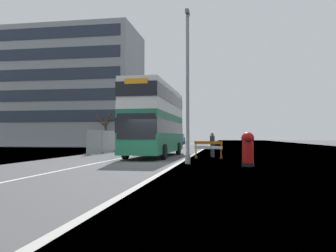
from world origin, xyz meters
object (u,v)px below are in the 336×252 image
Objects in this scene: double_decker_bus at (156,120)px; car_oncoming_near at (158,140)px; roadworks_barrier at (208,147)px; car_far_side at (179,139)px; car_receding_mid at (170,140)px; pedestrian_at_kerb at (212,145)px; red_pillar_postbox at (248,148)px; car_receding_far at (171,140)px; lamppost_foreground at (188,91)px.

double_decker_bus is 2.82× the size of car_oncoming_near.
car_far_side is (-7.47, 42.15, 0.21)m from roadworks_barrier.
double_decker_bus is 4.80m from roadworks_barrier.
car_receding_mid is at bearing 96.49° from double_decker_bus.
roadworks_barrier is 1.99m from pedestrian_at_kerb.
red_pillar_postbox is (6.20, -7.71, -1.79)m from double_decker_bus.
pedestrian_at_kerb is (7.78, -30.67, -0.13)m from car_receding_far.
car_oncoming_near is at bearing 104.54° from lamppost_foreground.
lamppost_foreground is 32.00m from car_receding_mid.
car_far_side is 40.90m from pedestrian_at_kerb.
red_pillar_postbox is 0.96× the size of pedestrian_at_kerb.
car_receding_far is at bearing 91.60° from car_oncoming_near.
red_pillar_postbox reaches higher than roadworks_barrier.
car_receding_far reaches higher than car_far_side.
lamppost_foreground is at bearing -75.46° from car_oncoming_near.
lamppost_foreground is at bearing -79.85° from car_receding_far.
lamppost_foreground is 1.86× the size of car_far_side.
roadworks_barrier is 1.06× the size of pedestrian_at_kerb.
lamppost_foreground is 4.73× the size of pedestrian_at_kerb.
car_receding_mid is 2.43× the size of pedestrian_at_kerb.
double_decker_bus is 6.22× the size of pedestrian_at_kerb.
double_decker_bus reaches higher than car_far_side.
double_decker_bus is at bearing -79.76° from car_oncoming_near.
car_far_side is at bearing 92.40° from car_receding_mid.
red_pillar_postbox is at bearing -21.07° from lamppost_foreground.
car_receding_far is (-0.77, 6.05, 0.01)m from car_receding_mid.
car_receding_mid is at bearing 104.38° from roadworks_barrier.
lamppost_foreground is at bearing -82.02° from car_far_side.
car_receding_mid reaches higher than pedestrian_at_kerb.
car_oncoming_near is (-9.43, 25.60, 0.14)m from red_pillar_postbox.
roadworks_barrier is at bearing -24.18° from double_decker_bus.
double_decker_bus is at bearing -83.51° from car_receding_mid.
double_decker_bus reaches higher than pedestrian_at_kerb.
car_far_side is (-9.67, 48.06, 0.03)m from red_pillar_postbox.
roadworks_barrier is 0.48× the size of car_oncoming_near.
car_far_side reaches higher than pedestrian_at_kerb.
pedestrian_at_kerb is at bearing -74.10° from car_receding_mid.
pedestrian_at_kerb reaches higher than roadworks_barrier.
car_far_side is (-3.47, 40.36, -1.76)m from double_decker_bus.
double_decker_bus is at bearing 115.43° from lamppost_foreground.
lamppost_foreground is at bearing -100.78° from roadworks_barrier.
car_receding_mid reaches higher than car_far_side.
roadworks_barrier is 0.45× the size of car_receding_far.
roadworks_barrier is (3.99, -1.79, -1.97)m from double_decker_bus.
car_receding_far is (-0.36, 12.95, -0.04)m from car_oncoming_near.
red_pillar_postbox is at bearing -74.49° from car_receding_mid.
car_receding_far is at bearing 96.65° from double_decker_bus.
lamppost_foreground reaches higher than car_far_side.
car_receding_mid is (-5.92, 31.31, -2.95)m from lamppost_foreground.
car_far_side reaches higher than roadworks_barrier.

